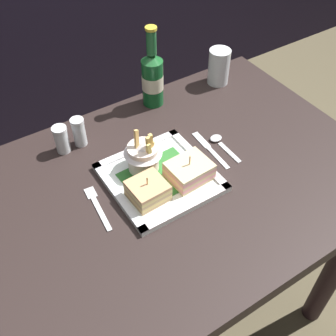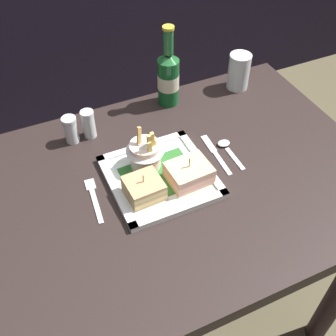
{
  "view_description": "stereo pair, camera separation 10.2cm",
  "coord_description": "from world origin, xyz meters",
  "px_view_note": "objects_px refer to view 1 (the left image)",
  "views": [
    {
      "loc": [
        -0.4,
        -0.58,
        1.54
      ],
      "look_at": [
        -0.02,
        0.01,
        0.81
      ],
      "focal_mm": 43.88,
      "sensor_mm": 36.0,
      "label": 1
    },
    {
      "loc": [
        -0.31,
        -0.63,
        1.54
      ],
      "look_at": [
        -0.02,
        0.01,
        0.81
      ],
      "focal_mm": 43.88,
      "sensor_mm": 36.0,
      "label": 2
    }
  ],
  "objects_px": {
    "square_plate": "(160,178)",
    "sandwich_half_left": "(148,191)",
    "fries_cup": "(143,154)",
    "dining_table": "(175,210)",
    "beer_bottle": "(152,77)",
    "water_glass": "(219,69)",
    "salt_shaker": "(62,141)",
    "pepper_shaker": "(79,133)",
    "sandwich_half_right": "(189,171)",
    "knife": "(209,148)",
    "fork": "(97,205)",
    "spoon": "(219,142)"
  },
  "relations": [
    {
      "from": "dining_table",
      "to": "beer_bottle",
      "type": "height_order",
      "value": "beer_bottle"
    },
    {
      "from": "sandwich_half_right",
      "to": "spoon",
      "type": "height_order",
      "value": "sandwich_half_right"
    },
    {
      "from": "sandwich_half_left",
      "to": "knife",
      "type": "relative_size",
      "value": 0.55
    },
    {
      "from": "sandwich_half_right",
      "to": "salt_shaker",
      "type": "distance_m",
      "value": 0.35
    },
    {
      "from": "sandwich_half_left",
      "to": "knife",
      "type": "xyz_separation_m",
      "value": [
        0.23,
        0.07,
        -0.03
      ]
    },
    {
      "from": "sandwich_half_left",
      "to": "fork",
      "type": "bearing_deg",
      "value": 156.0
    },
    {
      "from": "sandwich_half_left",
      "to": "fork",
      "type": "distance_m",
      "value": 0.13
    },
    {
      "from": "fries_cup",
      "to": "dining_table",
      "type": "bearing_deg",
      "value": -51.24
    },
    {
      "from": "square_plate",
      "to": "fork",
      "type": "xyz_separation_m",
      "value": [
        -0.17,
        0.01,
        -0.0
      ]
    },
    {
      "from": "fork",
      "to": "spoon",
      "type": "relative_size",
      "value": 1.21
    },
    {
      "from": "knife",
      "to": "sandwich_half_right",
      "type": "bearing_deg",
      "value": -149.98
    },
    {
      "from": "dining_table",
      "to": "pepper_shaker",
      "type": "height_order",
      "value": "pepper_shaker"
    },
    {
      "from": "square_plate",
      "to": "pepper_shaker",
      "type": "bearing_deg",
      "value": 115.67
    },
    {
      "from": "dining_table",
      "to": "fork",
      "type": "height_order",
      "value": "fork"
    },
    {
      "from": "square_plate",
      "to": "salt_shaker",
      "type": "relative_size",
      "value": 3.21
    },
    {
      "from": "pepper_shaker",
      "to": "fries_cup",
      "type": "bearing_deg",
      "value": -63.26
    },
    {
      "from": "square_plate",
      "to": "sandwich_half_left",
      "type": "distance_m",
      "value": 0.08
    },
    {
      "from": "beer_bottle",
      "to": "fork",
      "type": "xyz_separation_m",
      "value": [
        -0.33,
        -0.28,
        -0.09
      ]
    },
    {
      "from": "beer_bottle",
      "to": "water_glass",
      "type": "height_order",
      "value": "beer_bottle"
    },
    {
      "from": "square_plate",
      "to": "fries_cup",
      "type": "height_order",
      "value": "fries_cup"
    },
    {
      "from": "dining_table",
      "to": "sandwich_half_right",
      "type": "relative_size",
      "value": 9.74
    },
    {
      "from": "square_plate",
      "to": "fork",
      "type": "bearing_deg",
      "value": 177.05
    },
    {
      "from": "dining_table",
      "to": "fries_cup",
      "type": "distance_m",
      "value": 0.21
    },
    {
      "from": "pepper_shaker",
      "to": "fork",
      "type": "bearing_deg",
      "value": -105.21
    },
    {
      "from": "square_plate",
      "to": "pepper_shaker",
      "type": "xyz_separation_m",
      "value": [
        -0.11,
        0.23,
        0.03
      ]
    },
    {
      "from": "pepper_shaker",
      "to": "water_glass",
      "type": "bearing_deg",
      "value": 3.78
    },
    {
      "from": "square_plate",
      "to": "sandwich_half_left",
      "type": "bearing_deg",
      "value": -145.42
    },
    {
      "from": "spoon",
      "to": "salt_shaker",
      "type": "xyz_separation_m",
      "value": [
        -0.37,
        0.21,
        0.03
      ]
    },
    {
      "from": "water_glass",
      "to": "sandwich_half_left",
      "type": "bearing_deg",
      "value": -145.56
    },
    {
      "from": "beer_bottle",
      "to": "spoon",
      "type": "distance_m",
      "value": 0.28
    },
    {
      "from": "fork",
      "to": "sandwich_half_left",
      "type": "bearing_deg",
      "value": -24.0
    },
    {
      "from": "beer_bottle",
      "to": "spoon",
      "type": "xyz_separation_m",
      "value": [
        0.06,
        -0.26,
        -0.09
      ]
    },
    {
      "from": "square_plate",
      "to": "pepper_shaker",
      "type": "distance_m",
      "value": 0.26
    },
    {
      "from": "fries_cup",
      "to": "spoon",
      "type": "distance_m",
      "value": 0.24
    },
    {
      "from": "water_glass",
      "to": "knife",
      "type": "bearing_deg",
      "value": -131.65
    },
    {
      "from": "sandwich_half_left",
      "to": "fries_cup",
      "type": "height_order",
      "value": "fries_cup"
    },
    {
      "from": "fork",
      "to": "fries_cup",
      "type": "bearing_deg",
      "value": 14.28
    },
    {
      "from": "dining_table",
      "to": "fries_cup",
      "type": "bearing_deg",
      "value": 128.76
    },
    {
      "from": "salt_shaker",
      "to": "beer_bottle",
      "type": "bearing_deg",
      "value": 9.38
    },
    {
      "from": "fries_cup",
      "to": "fork",
      "type": "height_order",
      "value": "fries_cup"
    },
    {
      "from": "square_plate",
      "to": "sandwich_half_left",
      "type": "xyz_separation_m",
      "value": [
        -0.06,
        -0.04,
        0.03
      ]
    },
    {
      "from": "dining_table",
      "to": "sandwich_half_right",
      "type": "distance_m",
      "value": 0.17
    },
    {
      "from": "salt_shaker",
      "to": "pepper_shaker",
      "type": "bearing_deg",
      "value": 0.0
    },
    {
      "from": "knife",
      "to": "pepper_shaker",
      "type": "relative_size",
      "value": 1.92
    },
    {
      "from": "salt_shaker",
      "to": "sandwich_half_left",
      "type": "bearing_deg",
      "value": -69.45
    },
    {
      "from": "salt_shaker",
      "to": "knife",
      "type": "bearing_deg",
      "value": -31.89
    },
    {
      "from": "pepper_shaker",
      "to": "dining_table",
      "type": "bearing_deg",
      "value": -59.73
    },
    {
      "from": "sandwich_half_left",
      "to": "sandwich_half_right",
      "type": "xyz_separation_m",
      "value": [
        0.12,
        0.0,
        -0.0
      ]
    },
    {
      "from": "water_glass",
      "to": "salt_shaker",
      "type": "bearing_deg",
      "value": -176.57
    },
    {
      "from": "sandwich_half_left",
      "to": "salt_shaker",
      "type": "relative_size",
      "value": 1.11
    }
  ]
}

